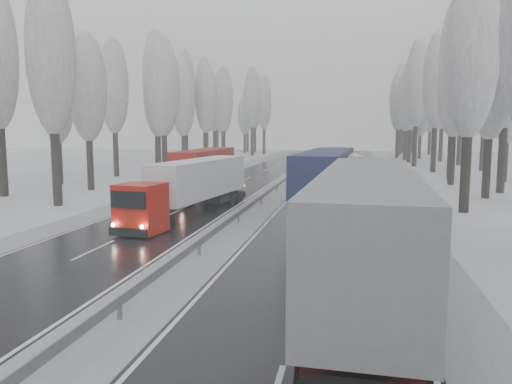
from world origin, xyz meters
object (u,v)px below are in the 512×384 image
(truck_grey_tarp, at_px, (367,224))
(truck_cream_box, at_px, (336,172))
(truck_red_white, at_px, (193,184))
(truck_blue_box, at_px, (328,177))
(truck_red_red, at_px, (201,169))
(box_truck_distant, at_px, (339,155))

(truck_grey_tarp, xyz_separation_m, truck_cream_box, (-1.84, 24.39, -0.27))
(truck_red_white, bearing_deg, truck_grey_tarp, -46.59)
(truck_cream_box, distance_m, truck_red_white, 13.09)
(truck_blue_box, bearing_deg, truck_red_white, -161.24)
(truck_blue_box, height_order, truck_cream_box, truck_blue_box)
(truck_red_white, height_order, truck_red_red, truck_red_red)
(truck_blue_box, distance_m, truck_cream_box, 6.98)
(truck_blue_box, distance_m, truck_red_white, 9.15)
(truck_red_white, distance_m, truck_red_red, 10.71)
(box_truck_distant, relative_size, truck_red_red, 0.51)
(truck_cream_box, bearing_deg, box_truck_distant, 84.65)
(truck_blue_box, relative_size, box_truck_distant, 2.16)
(box_truck_distant, bearing_deg, truck_grey_tarp, -89.64)
(truck_blue_box, distance_m, box_truck_distant, 51.56)
(truck_grey_tarp, relative_size, truck_cream_box, 1.11)
(truck_blue_box, xyz_separation_m, box_truck_distant, (-0.51, 51.55, -1.05))
(box_truck_distant, bearing_deg, truck_red_white, -100.60)
(truck_cream_box, xyz_separation_m, truck_red_white, (-9.13, -9.38, -0.18))
(box_truck_distant, distance_m, truck_red_red, 44.93)
(truck_cream_box, relative_size, truck_red_red, 1.02)
(truck_grey_tarp, height_order, truck_red_red, truck_grey_tarp)
(truck_red_white, bearing_deg, truck_red_red, 111.46)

